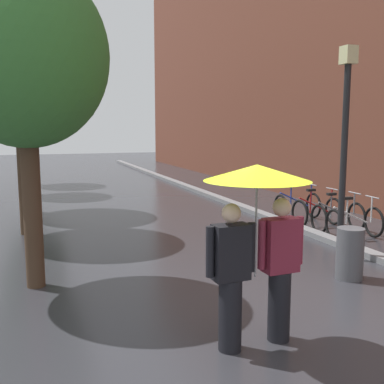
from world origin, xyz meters
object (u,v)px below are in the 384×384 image
parked_bicycle_1 (338,217)px  parked_bicycle_2 (317,211)px  street_tree_1 (17,66)px  litter_bin (350,253)px  parked_bicycle_0 (354,222)px  couple_under_umbrella (257,224)px  street_tree_3 (25,99)px  street_tree_4 (30,102)px  street_tree_0 (25,57)px  street_tree_2 (24,72)px  parked_bicycle_3 (297,205)px  street_lamp_post (345,136)px

parked_bicycle_1 → parked_bicycle_2: size_ratio=1.04×
street_tree_1 → litter_bin: size_ratio=6.45×
parked_bicycle_0 → parked_bicycle_1: same height
parked_bicycle_0 → couple_under_umbrella: bearing=-140.3°
street_tree_3 → street_tree_4: street_tree_4 is taller
street_tree_0 → parked_bicycle_0: bearing=6.8°
street_tree_0 → street_tree_2: street_tree_2 is taller
street_tree_0 → street_tree_2: size_ratio=0.85×
parked_bicycle_2 → litter_bin: (-1.89, -3.58, 0.05)m
couple_under_umbrella → litter_bin: couple_under_umbrella is taller
street_tree_0 → couple_under_umbrella: bearing=-50.8°
street_tree_0 → parked_bicycle_1: street_tree_0 is taller
street_tree_4 → parked_bicycle_1: size_ratio=4.35×
parked_bicycle_3 → street_tree_1: bearing=174.8°
street_tree_0 → street_tree_3: bearing=90.5°
parked_bicycle_0 → parked_bicycle_1: bearing=84.9°
parked_bicycle_2 → litter_bin: bearing=-117.9°
street_tree_1 → street_lamp_post: 7.14m
parked_bicycle_1 → street_lamp_post: size_ratio=0.29×
street_lamp_post → parked_bicycle_0: bearing=41.8°
street_tree_1 → street_lamp_post: size_ratio=1.40×
street_tree_2 → parked_bicycle_3: street_tree_2 is taller
street_tree_2 → parked_bicycle_2: (6.81, -4.50, -3.65)m
street_tree_0 → parked_bicycle_1: (6.81, 1.45, -3.11)m
litter_bin → street_tree_1: bearing=134.4°
couple_under_umbrella → street_tree_3: bearing=100.2°
parked_bicycle_2 → street_lamp_post: 3.46m
street_tree_4 → street_lamp_post: bearing=-69.0°
street_tree_1 → litter_bin: street_tree_1 is taller
street_tree_1 → street_tree_3: 6.77m
street_tree_4 → parked_bicycle_0: size_ratio=4.31×
parked_bicycle_1 → parked_bicycle_2: (-0.05, 0.76, 0.00)m
street_tree_1 → parked_bicycle_2: street_tree_1 is taller
couple_under_umbrella → street_tree_2: bearing=104.0°
parked_bicycle_2 → litter_bin: parked_bicycle_2 is taller
parked_bicycle_1 → street_lamp_post: street_lamp_post is taller
parked_bicycle_3 → street_lamp_post: street_lamp_post is taller
parked_bicycle_0 → parked_bicycle_3: size_ratio=1.03×
street_tree_3 → parked_bicycle_0: street_tree_3 is taller
street_tree_3 → couple_under_umbrella: bearing=-79.8°
street_tree_4 → parked_bicycle_1: street_tree_4 is taller
parked_bicycle_2 → litter_bin: size_ratio=1.28×
street_tree_0 → street_tree_4: bearing=89.6°
litter_bin → street_lamp_post: bearing=59.6°
street_tree_4 → parked_bicycle_1: 14.22m
street_tree_0 → litter_bin: (4.86, -1.36, -3.06)m
street_tree_4 → couple_under_umbrella: (2.23, -16.43, -2.16)m
street_tree_1 → couple_under_umbrella: (2.50, -6.64, -2.41)m
street_tree_2 → street_lamp_post: 9.12m
parked_bicycle_2 → street_tree_2: bearing=146.5°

